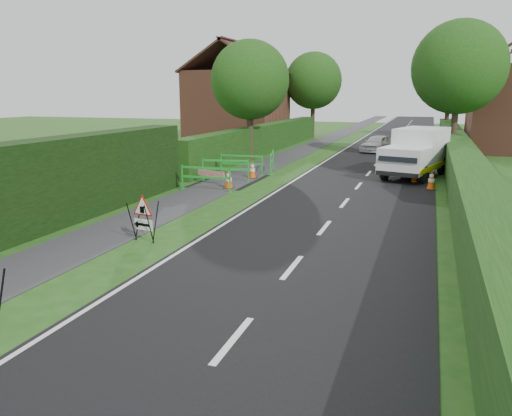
# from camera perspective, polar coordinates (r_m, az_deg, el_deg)

# --- Properties ---
(ground) EXTENTS (120.00, 120.00, 0.00)m
(ground) POSITION_cam_1_polar(r_m,az_deg,el_deg) (11.05, -9.96, -7.00)
(ground) COLOR #1E4D16
(ground) RESTS_ON ground
(road_surface) EXTENTS (6.00, 90.00, 0.02)m
(road_surface) POSITION_cam_1_polar(r_m,az_deg,el_deg) (44.27, 15.80, 7.60)
(road_surface) COLOR black
(road_surface) RESTS_ON ground
(footpath) EXTENTS (2.00, 90.00, 0.02)m
(footpath) POSITION_cam_1_polar(r_m,az_deg,el_deg) (44.94, 8.73, 8.01)
(footpath) COLOR #2D2D30
(footpath) RESTS_ON ground
(hedge_west_far) EXTENTS (1.00, 24.00, 1.80)m
(hedge_west_far) POSITION_cam_1_polar(r_m,az_deg,el_deg) (32.87, 1.05, 6.39)
(hedge_west_far) COLOR #14380F
(hedge_west_far) RESTS_ON ground
(hedge_east) EXTENTS (1.20, 50.00, 1.50)m
(hedge_east) POSITION_cam_1_polar(r_m,az_deg,el_deg) (25.35, 22.04, 3.51)
(hedge_east) COLOR #14380F
(hedge_east) RESTS_ON ground
(house_west) EXTENTS (7.50, 7.40, 7.88)m
(house_west) POSITION_cam_1_polar(r_m,az_deg,el_deg) (41.88, -2.10, 11.76)
(house_west) COLOR brown
(house_west) RESTS_ON ground
(tree_nw) EXTENTS (4.40, 4.40, 6.70)m
(tree_nw) POSITION_cam_1_polar(r_m,az_deg,el_deg) (28.75, -0.69, 14.41)
(tree_nw) COLOR #2D2116
(tree_nw) RESTS_ON ground
(tree_ne) EXTENTS (5.20, 5.20, 7.79)m
(tree_ne) POSITION_cam_1_polar(r_m,az_deg,el_deg) (31.10, 22.20, 14.66)
(tree_ne) COLOR #2D2116
(tree_ne) RESTS_ON ground
(tree_fw) EXTENTS (4.80, 4.80, 7.24)m
(tree_fw) POSITION_cam_1_polar(r_m,az_deg,el_deg) (44.14, 6.59, 14.25)
(tree_fw) COLOR #2D2116
(tree_fw) RESTS_ON ground
(tree_fe) EXTENTS (4.20, 4.20, 6.33)m
(tree_fe) POSITION_cam_1_polar(r_m,az_deg,el_deg) (47.06, 21.22, 12.66)
(tree_fe) COLOR #2D2116
(tree_fe) RESTS_ON ground
(triangle_sign) EXTENTS (0.81, 0.81, 1.04)m
(triangle_sign) POSITION_cam_1_polar(r_m,az_deg,el_deg) (13.01, -12.92, -0.74)
(triangle_sign) COLOR black
(triangle_sign) RESTS_ON ground
(works_van) EXTENTS (3.03, 5.10, 2.19)m
(works_van) POSITION_cam_1_polar(r_m,az_deg,el_deg) (24.05, 17.87, 6.17)
(works_van) COLOR silver
(works_van) RESTS_ON ground
(traffic_cone_0) EXTENTS (0.38, 0.38, 0.79)m
(traffic_cone_0) POSITION_cam_1_polar(r_m,az_deg,el_deg) (21.00, 19.42, 3.04)
(traffic_cone_0) COLOR black
(traffic_cone_0) RESTS_ON ground
(traffic_cone_1) EXTENTS (0.38, 0.38, 0.79)m
(traffic_cone_1) POSITION_cam_1_polar(r_m,az_deg,el_deg) (22.45, 17.75, 3.75)
(traffic_cone_1) COLOR black
(traffic_cone_1) RESTS_ON ground
(traffic_cone_2) EXTENTS (0.38, 0.38, 0.79)m
(traffic_cone_2) POSITION_cam_1_polar(r_m,az_deg,el_deg) (25.31, 17.93, 4.71)
(traffic_cone_2) COLOR black
(traffic_cone_2) RESTS_ON ground
(traffic_cone_3) EXTENTS (0.38, 0.38, 0.79)m
(traffic_cone_3) POSITION_cam_1_polar(r_m,az_deg,el_deg) (20.06, -3.14, 3.32)
(traffic_cone_3) COLOR black
(traffic_cone_3) RESTS_ON ground
(traffic_cone_4) EXTENTS (0.38, 0.38, 0.79)m
(traffic_cone_4) POSITION_cam_1_polar(r_m,az_deg,el_deg) (22.55, -0.43, 4.40)
(traffic_cone_4) COLOR black
(traffic_cone_4) RESTS_ON ground
(ped_barrier_0) EXTENTS (2.07, 0.44, 1.00)m
(ped_barrier_0) POSITION_cam_1_polar(r_m,az_deg,el_deg) (19.56, -5.78, 3.74)
(ped_barrier_0) COLOR #1B9529
(ped_barrier_0) RESTS_ON ground
(ped_barrier_1) EXTENTS (2.09, 0.76, 1.00)m
(ped_barrier_1) POSITION_cam_1_polar(r_m,az_deg,el_deg) (21.65, -3.50, 4.66)
(ped_barrier_1) COLOR #1B9529
(ped_barrier_1) RESTS_ON ground
(ped_barrier_2) EXTENTS (2.08, 0.49, 1.00)m
(ped_barrier_2) POSITION_cam_1_polar(r_m,az_deg,el_deg) (23.32, -1.67, 5.27)
(ped_barrier_2) COLOR #1B9529
(ped_barrier_2) RESTS_ON ground
(ped_barrier_3) EXTENTS (0.83, 2.08, 1.00)m
(ped_barrier_3) POSITION_cam_1_polar(r_m,az_deg,el_deg) (24.34, 1.85, 5.59)
(ped_barrier_3) COLOR #1B9529
(ped_barrier_3) RESTS_ON ground
(redwhite_plank) EXTENTS (1.43, 0.52, 0.25)m
(redwhite_plank) POSITION_cam_1_polar(r_m,az_deg,el_deg) (21.25, -5.17, 2.76)
(redwhite_plank) COLOR red
(redwhite_plank) RESTS_ON ground
(hatchback_car) EXTENTS (2.20, 3.51, 1.12)m
(hatchback_car) POSITION_cam_1_polar(r_m,az_deg,el_deg) (33.87, 13.67, 7.18)
(hatchback_car) COLOR white
(hatchback_car) RESTS_ON ground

